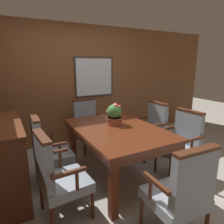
% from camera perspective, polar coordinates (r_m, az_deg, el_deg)
% --- Properties ---
extents(ground_plane, '(14.00, 14.00, 0.00)m').
position_cam_1_polar(ground_plane, '(3.04, 3.28, -19.59)').
color(ground_plane, '#A39E93').
extents(wall_back, '(7.20, 0.08, 2.45)m').
position_cam_1_polar(wall_back, '(4.31, -10.03, 7.62)').
color(wall_back, brown).
rests_on(wall_back, ground_plane).
extents(dining_table, '(1.10, 1.61, 0.78)m').
position_cam_1_polar(dining_table, '(2.88, 1.43, -6.41)').
color(dining_table, '#562614').
rests_on(dining_table, ground_plane).
extents(chair_head_near, '(0.58, 0.52, 0.99)m').
position_cam_1_polar(chair_head_near, '(2.08, 19.21, -20.63)').
color(chair_head_near, '#472314').
rests_on(chair_head_near, ground_plane).
extents(chair_right_far, '(0.51, 0.57, 0.99)m').
position_cam_1_polar(chair_right_far, '(3.73, 11.20, -4.50)').
color(chair_right_far, '#472314').
rests_on(chair_right_far, ground_plane).
extents(chair_right_near, '(0.52, 0.58, 0.99)m').
position_cam_1_polar(chair_right_near, '(3.24, 19.32, -7.89)').
color(chair_right_near, '#472314').
rests_on(chair_right_near, ground_plane).
extents(chair_left_far, '(0.50, 0.57, 0.99)m').
position_cam_1_polar(chair_left_far, '(2.96, -18.06, -9.87)').
color(chair_left_far, '#472314').
rests_on(chair_left_far, ground_plane).
extents(chair_left_near, '(0.53, 0.58, 0.99)m').
position_cam_1_polar(chair_left_near, '(2.30, -15.42, -16.85)').
color(chair_left_near, '#472314').
rests_on(chair_left_near, ground_plane).
extents(chair_head_far, '(0.59, 0.54, 0.99)m').
position_cam_1_polar(chair_head_far, '(3.95, -6.95, -3.33)').
color(chair_head_far, '#472314').
rests_on(chair_head_far, ground_plane).
extents(potted_plant, '(0.25, 0.24, 0.32)m').
position_cam_1_polar(potted_plant, '(2.99, 0.68, -0.71)').
color(potted_plant, '#9E5638').
rests_on(potted_plant, dining_table).
extents(sideboard_cabinet, '(0.48, 1.33, 0.97)m').
position_cam_1_polar(sideboard_cabinet, '(2.94, -28.21, -11.79)').
color(sideboard_cabinet, '#512816').
rests_on(sideboard_cabinet, ground_plane).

